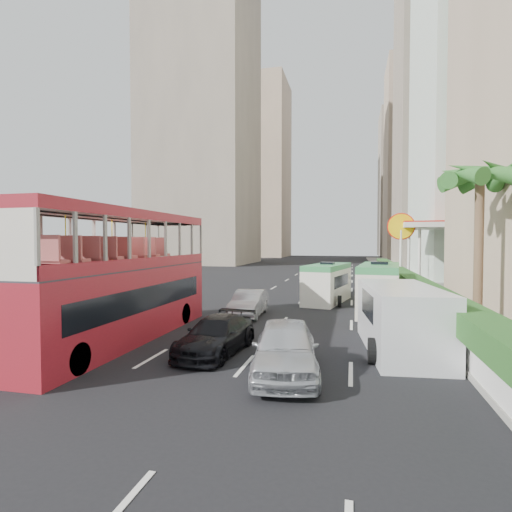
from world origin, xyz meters
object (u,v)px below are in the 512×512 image
(shell_station, at_px, (439,255))
(double_decker_bus, at_px, (120,276))
(car_silver_lane_a, at_px, (249,316))
(van_asset, at_px, (330,293))
(panel_van_near, at_px, (401,318))
(car_silver_lane_b, at_px, (285,374))
(minibus_far, at_px, (379,288))
(car_black, at_px, (216,353))
(minibus_near, at_px, (327,283))
(panel_van_far, at_px, (370,277))
(palm_tree, at_px, (479,253))

(shell_station, bearing_deg, double_decker_bus, -124.82)
(double_decker_bus, bearing_deg, car_silver_lane_a, 59.33)
(van_asset, relative_size, panel_van_near, 0.77)
(double_decker_bus, height_order, van_asset, double_decker_bus)
(car_silver_lane_b, relative_size, minibus_far, 0.77)
(car_black, distance_m, minibus_near, 13.15)
(panel_van_far, bearing_deg, palm_tree, -73.03)
(minibus_far, relative_size, shell_station, 0.74)
(panel_van_far, bearing_deg, car_silver_lane_a, -110.36)
(car_black, bearing_deg, car_silver_lane_b, -26.31)
(minibus_near, xyz_separation_m, shell_station, (8.72, 11.13, 1.53))
(double_decker_bus, bearing_deg, car_silver_lane_b, -19.83)
(panel_van_far, bearing_deg, shell_station, 29.84)
(panel_van_near, relative_size, panel_van_far, 1.21)
(minibus_far, xyz_separation_m, panel_van_far, (-0.01, 11.57, -0.37))
(shell_station, bearing_deg, van_asset, -143.08)
(minibus_near, distance_m, minibus_far, 4.33)
(double_decker_bus, bearing_deg, shell_station, 55.18)
(car_silver_lane_a, xyz_separation_m, car_silver_lane_b, (3.34, -8.59, 0.00))
(minibus_near, bearing_deg, palm_tree, -38.59)
(minibus_near, bearing_deg, car_silver_lane_b, -79.56)
(car_silver_lane_b, bearing_deg, shell_station, 61.89)
(car_silver_lane_b, bearing_deg, minibus_far, 65.00)
(panel_van_far, bearing_deg, van_asset, -123.22)
(double_decker_bus, xyz_separation_m, car_silver_lane_b, (6.95, -2.51, -2.53))
(palm_tree, bearing_deg, panel_van_far, 102.28)
(panel_van_near, bearing_deg, car_silver_lane_a, 137.52)
(car_black, bearing_deg, van_asset, 85.29)
(car_black, xyz_separation_m, panel_van_far, (5.99, 21.18, 0.94))
(double_decker_bus, relative_size, minibus_near, 2.01)
(palm_tree, relative_size, shell_station, 0.80)
(car_silver_lane_b, height_order, shell_station, shell_station)
(car_silver_lane_b, xyz_separation_m, panel_van_near, (3.54, 3.47, 1.14))
(car_black, distance_m, minibus_far, 11.40)
(car_silver_lane_b, xyz_separation_m, car_black, (-2.68, 1.63, 0.00))
(van_asset, distance_m, panel_van_near, 15.82)
(minibus_near, bearing_deg, minibus_far, -34.63)
(minibus_near, relative_size, panel_van_far, 1.16)
(car_silver_lane_a, xyz_separation_m, minibus_far, (6.65, 2.65, 1.32))
(car_silver_lane_a, height_order, palm_tree, palm_tree)
(minibus_near, distance_m, shell_station, 14.22)
(car_silver_lane_a, xyz_separation_m, shell_station, (12.39, 16.91, 2.75))
(car_silver_lane_b, distance_m, minibus_far, 11.79)
(double_decker_bus, bearing_deg, minibus_near, 58.46)
(car_silver_lane_b, distance_m, car_black, 3.14)
(palm_tree, height_order, shell_station, palm_tree)
(car_silver_lane_a, height_order, minibus_near, minibus_near)
(double_decker_bus, distance_m, palm_tree, 14.39)
(shell_station, bearing_deg, palm_tree, -96.60)
(minibus_near, bearing_deg, panel_van_far, 82.36)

